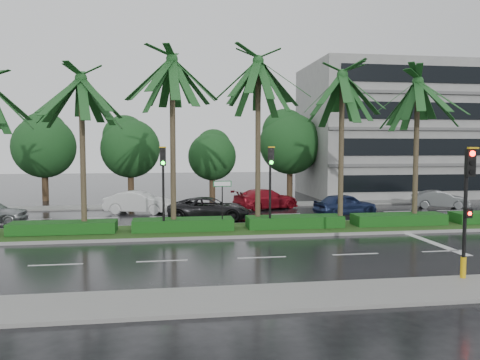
{
  "coord_description": "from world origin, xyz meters",
  "views": [
    {
      "loc": [
        -3.64,
        -23.37,
        4.47
      ],
      "look_at": [
        0.08,
        1.5,
        2.71
      ],
      "focal_mm": 35.0,
      "sensor_mm": 36.0,
      "label": 1
    }
  ],
  "objects": [
    {
      "name": "car_red",
      "position": [
        3.22,
        9.75,
        0.73
      ],
      "size": [
        3.85,
        5.41,
        1.45
      ],
      "primitive_type": "imported",
      "rotation": [
        0.0,
        0.0,
        1.98
      ],
      "color": "maroon",
      "rests_on": "ground"
    },
    {
      "name": "palm_row",
      "position": [
        -1.25,
        1.02,
        7.67
      ],
      "size": [
        26.3,
        4.2,
        9.68
      ],
      "color": "#433926",
      "rests_on": "median"
    },
    {
      "name": "signal_near",
      "position": [
        6.0,
        -9.39,
        2.5
      ],
      "size": [
        0.34,
        0.45,
        4.36
      ],
      "color": "black",
      "rests_on": "near_sidewalk"
    },
    {
      "name": "hedge",
      "position": [
        0.0,
        1.0,
        0.45
      ],
      "size": [
        35.2,
        1.4,
        0.6
      ],
      "color": "#123F12",
      "rests_on": "median"
    },
    {
      "name": "far_sidewalk",
      "position": [
        0.0,
        12.0,
        0.06
      ],
      "size": [
        40.0,
        2.0,
        0.12
      ],
      "primitive_type": "cube",
      "color": "gray",
      "rests_on": "ground"
    },
    {
      "name": "building",
      "position": [
        17.0,
        18.0,
        6.0
      ],
      "size": [
        16.0,
        10.0,
        12.0
      ],
      "primitive_type": "cube",
      "color": "gray",
      "rests_on": "ground"
    },
    {
      "name": "ground",
      "position": [
        0.0,
        0.0,
        0.0
      ],
      "size": [
        120.0,
        120.0,
        0.0
      ],
      "primitive_type": "plane",
      "color": "black",
      "rests_on": "ground"
    },
    {
      "name": "median",
      "position": [
        0.0,
        1.0,
        0.08
      ],
      "size": [
        36.0,
        4.0,
        0.15
      ],
      "color": "gray",
      "rests_on": "ground"
    },
    {
      "name": "car_blue",
      "position": [
        7.72,
        5.81,
        0.72
      ],
      "size": [
        2.63,
        4.5,
        1.44
      ],
      "primitive_type": "imported",
      "rotation": [
        0.0,
        0.0,
        1.8
      ],
      "color": "#19264D",
      "rests_on": "ground"
    },
    {
      "name": "car_white",
      "position": [
        -5.78,
        8.8,
        0.75
      ],
      "size": [
        2.73,
        4.81,
        1.5
      ],
      "primitive_type": "imported",
      "rotation": [
        0.0,
        0.0,
        1.3
      ],
      "color": "silver",
      "rests_on": "ground"
    },
    {
      "name": "near_sidewalk",
      "position": [
        0.0,
        -10.2,
        0.06
      ],
      "size": [
        40.0,
        2.4,
        0.12
      ],
      "primitive_type": "cube",
      "color": "gray",
      "rests_on": "ground"
    },
    {
      "name": "car_grey",
      "position": [
        16.0,
        8.3,
        0.64
      ],
      "size": [
        2.59,
        4.14,
        1.29
      ],
      "primitive_type": "imported",
      "rotation": [
        0.0,
        0.0,
        1.23
      ],
      "color": "#585B5D",
      "rests_on": "ground"
    },
    {
      "name": "car_darkgrey",
      "position": [
        -1.28,
        5.1,
        0.7
      ],
      "size": [
        3.17,
        5.39,
        1.41
      ],
      "primitive_type": "imported",
      "rotation": [
        0.0,
        0.0,
        1.4
      ],
      "color": "black",
      "rests_on": "ground"
    },
    {
      "name": "bg_trees",
      "position": [
        0.17,
        17.59,
        4.71
      ],
      "size": [
        33.07,
        5.49,
        7.93
      ],
      "color": "#3A291A",
      "rests_on": "ground"
    },
    {
      "name": "signal_median_left",
      "position": [
        -4.0,
        0.3,
        3.0
      ],
      "size": [
        0.34,
        0.42,
        4.36
      ],
      "color": "black",
      "rests_on": "median"
    },
    {
      "name": "signal_median_right",
      "position": [
        1.5,
        0.3,
        3.0
      ],
      "size": [
        0.34,
        0.42,
        4.36
      ],
      "color": "black",
      "rests_on": "median"
    },
    {
      "name": "street_sign",
      "position": [
        -1.0,
        0.48,
        2.12
      ],
      "size": [
        0.95,
        0.09,
        2.6
      ],
      "color": "black",
      "rests_on": "median"
    },
    {
      "name": "lane_markings",
      "position": [
        3.04,
        -0.43,
        0.01
      ],
      "size": [
        34.0,
        13.06,
        0.01
      ],
      "color": "silver",
      "rests_on": "ground"
    }
  ]
}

